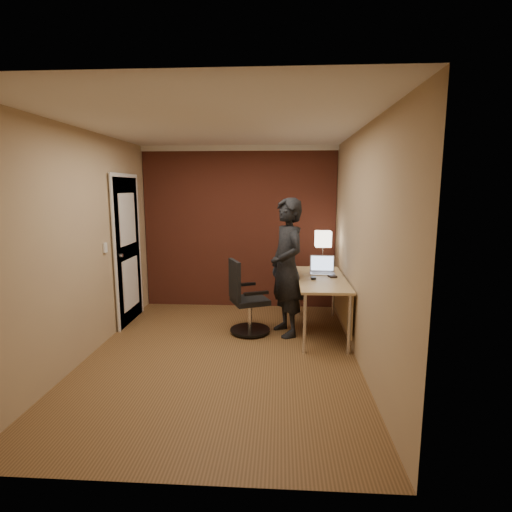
# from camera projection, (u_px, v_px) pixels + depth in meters

# --- Properties ---
(room) EXTENTS (4.00, 4.00, 4.00)m
(room) POSITION_uv_depth(u_px,v_px,m) (218.00, 223.00, 5.82)
(room) COLOR brown
(room) RESTS_ON ground
(desk) EXTENTS (0.60, 1.50, 0.73)m
(desk) POSITION_uv_depth(u_px,v_px,m) (327.00, 287.00, 5.14)
(desk) COLOR tan
(desk) RESTS_ON ground
(desk_lamp) EXTENTS (0.22, 0.22, 0.54)m
(desk_lamp) POSITION_uv_depth(u_px,v_px,m) (323.00, 239.00, 5.66)
(desk_lamp) COLOR silver
(desk_lamp) RESTS_ON desk
(laptop) EXTENTS (0.34, 0.27, 0.23)m
(laptop) POSITION_uv_depth(u_px,v_px,m) (322.00, 268.00, 5.40)
(laptop) COLOR silver
(laptop) RESTS_ON desk
(mouse) EXTENTS (0.06, 0.10, 0.03)m
(mouse) POSITION_uv_depth(u_px,v_px,m) (313.00, 278.00, 5.03)
(mouse) COLOR black
(mouse) RESTS_ON desk
(wallet) EXTENTS (0.12, 0.13, 0.02)m
(wallet) POSITION_uv_depth(u_px,v_px,m) (332.00, 276.00, 5.15)
(wallet) COLOR black
(wallet) RESTS_ON desk
(office_chair) EXTENTS (0.56, 0.61, 0.95)m
(office_chair) POSITION_uv_depth(u_px,v_px,m) (245.00, 302.00, 5.13)
(office_chair) COLOR black
(office_chair) RESTS_ON ground
(person) EXTENTS (0.64, 0.75, 1.75)m
(person) POSITION_uv_depth(u_px,v_px,m) (287.00, 267.00, 5.04)
(person) COLOR black
(person) RESTS_ON ground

